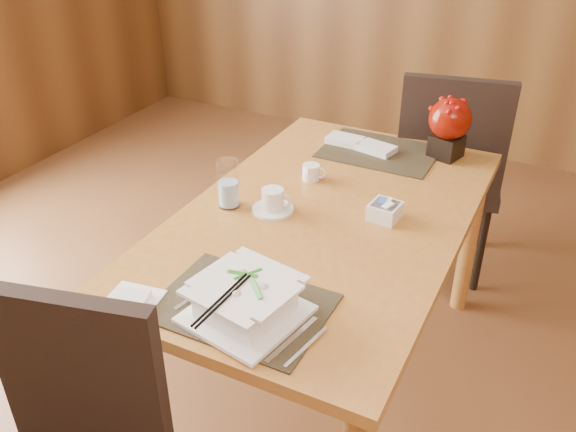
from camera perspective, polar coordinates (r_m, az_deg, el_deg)
The scene contains 12 objects.
dining_table at distance 2.10m, azimuth 3.39°, elevation -2.06°, with size 0.90×1.50×0.75m.
placemat_near at distance 1.64m, azimuth -4.32°, elevation -8.42°, with size 0.45×0.33×0.01m, color black.
placemat_far at distance 2.51m, azimuth 8.54°, elevation 5.99°, with size 0.45×0.33×0.01m, color black.
soup_setting at distance 1.58m, azimuth -4.01°, elevation -7.95°, with size 0.32×0.32×0.11m.
coffee_cup at distance 2.05m, azimuth -1.44°, elevation 1.35°, with size 0.14×0.14×0.08m.
water_glass at distance 2.06m, azimuth -5.61°, elevation 3.03°, with size 0.08×0.08×0.17m, color white.
creamer_jug at distance 2.25m, azimuth 2.17°, elevation 4.12°, with size 0.08×0.08×0.06m, color white, non-canonical shape.
sugar_caddy at distance 2.03m, azimuth 9.05°, elevation 0.46°, with size 0.09×0.09×0.06m, color white.
berry_decor at distance 2.47m, azimuth 14.86°, elevation 8.29°, with size 0.16×0.16×0.24m.
napkins_far at distance 2.52m, azimuth 7.00°, elevation 6.65°, with size 0.29×0.10×0.03m, color silver, non-canonical shape.
bread_plate at distance 1.70m, azimuth -14.45°, elevation -7.81°, with size 0.14×0.14×0.01m, color white.
far_chair at distance 2.86m, azimuth 14.79°, elevation 4.54°, with size 0.55×0.56×1.02m.
Camera 1 is at (0.68, -1.03, 1.79)m, focal length 38.00 mm.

